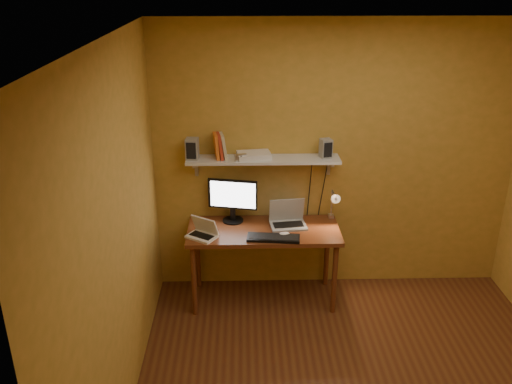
{
  "coord_description": "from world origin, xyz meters",
  "views": [
    {
      "loc": [
        -0.86,
        -3.19,
        2.99
      ],
      "look_at": [
        -0.75,
        1.18,
        1.16
      ],
      "focal_mm": 38.0,
      "sensor_mm": 36.0,
      "label": 1
    }
  ],
  "objects_px": {
    "laptop": "(287,218)",
    "shelf_camera": "(241,157)",
    "netbook": "(203,231)",
    "wall_shelf": "(263,160)",
    "mouse": "(284,234)",
    "desk_lamp": "(334,202)",
    "router": "(254,155)",
    "speaker_right": "(326,148)",
    "speaker_left": "(192,149)",
    "keyboard": "(273,238)",
    "desk": "(264,237)",
    "monitor": "(233,198)"
  },
  "relations": [
    {
      "from": "wall_shelf",
      "to": "speaker_right",
      "type": "relative_size",
      "value": 8.03
    },
    {
      "from": "wall_shelf",
      "to": "shelf_camera",
      "type": "distance_m",
      "value": 0.22
    },
    {
      "from": "keyboard",
      "to": "router",
      "type": "relative_size",
      "value": 1.56
    },
    {
      "from": "desk",
      "to": "monitor",
      "type": "relative_size",
      "value": 3.05
    },
    {
      "from": "desk_lamp",
      "to": "speaker_right",
      "type": "distance_m",
      "value": 0.52
    },
    {
      "from": "speaker_left",
      "to": "speaker_right",
      "type": "relative_size",
      "value": 1.12
    },
    {
      "from": "laptop",
      "to": "netbook",
      "type": "height_order",
      "value": "laptop"
    },
    {
      "from": "netbook",
      "to": "shelf_camera",
      "type": "bearing_deg",
      "value": 69.97
    },
    {
      "from": "shelf_camera",
      "to": "router",
      "type": "height_order",
      "value": "shelf_camera"
    },
    {
      "from": "desk_lamp",
      "to": "shelf_camera",
      "type": "xyz_separation_m",
      "value": [
        -0.87,
        -0.0,
        0.45
      ]
    },
    {
      "from": "keyboard",
      "to": "shelf_camera",
      "type": "bearing_deg",
      "value": 137.54
    },
    {
      "from": "monitor",
      "to": "keyboard",
      "type": "xyz_separation_m",
      "value": [
        0.36,
        -0.38,
        -0.22
      ]
    },
    {
      "from": "netbook",
      "to": "speaker_right",
      "type": "distance_m",
      "value": 1.34
    },
    {
      "from": "laptop",
      "to": "router",
      "type": "height_order",
      "value": "router"
    },
    {
      "from": "keyboard",
      "to": "monitor",
      "type": "bearing_deg",
      "value": 140.11
    },
    {
      "from": "keyboard",
      "to": "speaker_right",
      "type": "xyz_separation_m",
      "value": [
        0.49,
        0.4,
        0.7
      ]
    },
    {
      "from": "desk",
      "to": "speaker_right",
      "type": "xyz_separation_m",
      "value": [
        0.57,
        0.2,
        0.8
      ]
    },
    {
      "from": "wall_shelf",
      "to": "mouse",
      "type": "bearing_deg",
      "value": -61.98
    },
    {
      "from": "monitor",
      "to": "netbook",
      "type": "xyz_separation_m",
      "value": [
        -0.26,
        -0.31,
        -0.18
      ]
    },
    {
      "from": "monitor",
      "to": "speaker_right",
      "type": "xyz_separation_m",
      "value": [
        0.85,
        0.02,
        0.48
      ]
    },
    {
      "from": "wall_shelf",
      "to": "mouse",
      "type": "relative_size",
      "value": 13.68
    },
    {
      "from": "shelf_camera",
      "to": "router",
      "type": "distance_m",
      "value": 0.15
    },
    {
      "from": "desk",
      "to": "mouse",
      "type": "relative_size",
      "value": 13.68
    },
    {
      "from": "mouse",
      "to": "wall_shelf",
      "type": "bearing_deg",
      "value": 110.53
    },
    {
      "from": "laptop",
      "to": "keyboard",
      "type": "xyz_separation_m",
      "value": [
        -0.15,
        -0.29,
        -0.05
      ]
    },
    {
      "from": "speaker_right",
      "to": "shelf_camera",
      "type": "relative_size",
      "value": 1.57
    },
    {
      "from": "laptop",
      "to": "desk_lamp",
      "type": "xyz_separation_m",
      "value": [
        0.43,
        0.04,
        0.14
      ]
    },
    {
      "from": "laptop",
      "to": "shelf_camera",
      "type": "xyz_separation_m",
      "value": [
        -0.43,
        0.04,
        0.59
      ]
    },
    {
      "from": "netbook",
      "to": "laptop",
      "type": "bearing_deg",
      "value": 48.95
    },
    {
      "from": "wall_shelf",
      "to": "netbook",
      "type": "xyz_separation_m",
      "value": [
        -0.55,
        -0.33,
        -0.56
      ]
    },
    {
      "from": "keyboard",
      "to": "router",
      "type": "height_order",
      "value": "router"
    },
    {
      "from": "desk_lamp",
      "to": "shelf_camera",
      "type": "bearing_deg",
      "value": -179.77
    },
    {
      "from": "desk",
      "to": "wall_shelf",
      "type": "height_order",
      "value": "wall_shelf"
    },
    {
      "from": "netbook",
      "to": "desk",
      "type": "bearing_deg",
      "value": 46.75
    },
    {
      "from": "desk",
      "to": "netbook",
      "type": "height_order",
      "value": "netbook"
    },
    {
      "from": "speaker_right",
      "to": "router",
      "type": "relative_size",
      "value": 0.58
    },
    {
      "from": "router",
      "to": "desk",
      "type": "bearing_deg",
      "value": -67.7
    },
    {
      "from": "mouse",
      "to": "speaker_left",
      "type": "height_order",
      "value": "speaker_left"
    },
    {
      "from": "desk",
      "to": "monitor",
      "type": "xyz_separation_m",
      "value": [
        -0.28,
        0.18,
        0.32
      ]
    },
    {
      "from": "keyboard",
      "to": "shelf_camera",
      "type": "xyz_separation_m",
      "value": [
        -0.28,
        0.33,
        0.64
      ]
    },
    {
      "from": "laptop",
      "to": "desk_lamp",
      "type": "height_order",
      "value": "desk_lamp"
    },
    {
      "from": "monitor",
      "to": "speaker_left",
      "type": "distance_m",
      "value": 0.6
    },
    {
      "from": "desk_lamp",
      "to": "laptop",
      "type": "bearing_deg",
      "value": -174.92
    },
    {
      "from": "desk",
      "to": "desk_lamp",
      "type": "height_order",
      "value": "desk_lamp"
    },
    {
      "from": "desk",
      "to": "netbook",
      "type": "distance_m",
      "value": 0.58
    },
    {
      "from": "keyboard",
      "to": "desk_lamp",
      "type": "xyz_separation_m",
      "value": [
        0.58,
        0.33,
        0.2
      ]
    },
    {
      "from": "router",
      "to": "speaker_left",
      "type": "bearing_deg",
      "value": -177.51
    },
    {
      "from": "desk_lamp",
      "to": "router",
      "type": "relative_size",
      "value": 1.25
    },
    {
      "from": "desk",
      "to": "speaker_left",
      "type": "bearing_deg",
      "value": 164.28
    },
    {
      "from": "laptop",
      "to": "speaker_left",
      "type": "height_order",
      "value": "speaker_left"
    }
  ]
}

